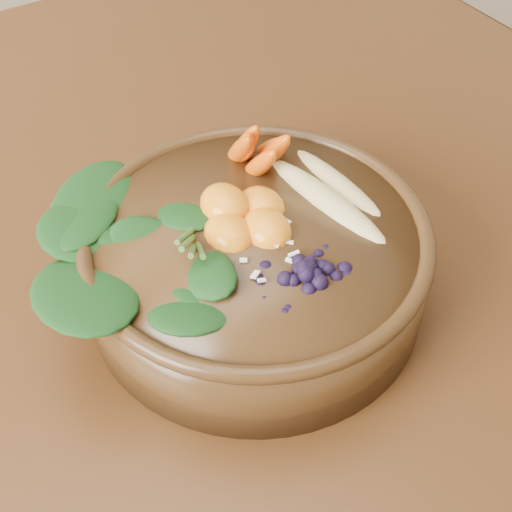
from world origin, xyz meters
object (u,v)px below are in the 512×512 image
Objects in this scene: stoneware_bowl at (256,265)px; mandarin_cluster at (245,204)px; blueberry_pile at (306,256)px; kale_heap at (168,193)px; banana_halves at (333,178)px; carrot_cluster at (252,124)px.

mandarin_cluster is (0.00, 0.02, 0.05)m from stoneware_bowl.
blueberry_pile reaches higher than stoneware_bowl.
banana_halves is at bearing -19.72° from kale_heap.
stoneware_bowl is 2.16× the size of blueberry_pile.
carrot_cluster is at bearing 113.06° from banana_halves.
banana_halves is at bearing 42.31° from blueberry_pile.
blueberry_pile is at bearing -109.55° from carrot_cluster.
carrot_cluster reaches higher than stoneware_bowl.
blueberry_pile is at bearing -141.51° from banana_halves.
kale_heap is 2.07× the size of mandarin_cluster.
kale_heap reaches higher than banana_halves.
stoneware_bowl is at bearing -92.52° from mandarin_cluster.
kale_heap is at bearing 142.04° from mandarin_cluster.
blueberry_pile is at bearing -83.31° from stoneware_bowl.
carrot_cluster reaches higher than banana_halves.
stoneware_bowl is at bearing -123.69° from carrot_cluster.
stoneware_bowl is 0.11m from carrot_cluster.
blueberry_pile is (0.01, -0.06, 0.05)m from stoneware_bowl.
blueberry_pile is (0.05, -0.11, -0.00)m from kale_heap.
carrot_cluster is 0.48× the size of banana_halves.
kale_heap reaches higher than blueberry_pile.
mandarin_cluster is 0.69× the size of blueberry_pile.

